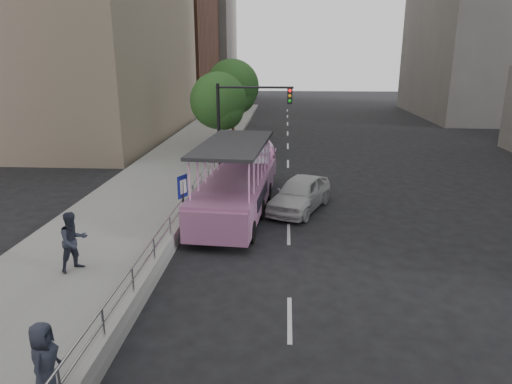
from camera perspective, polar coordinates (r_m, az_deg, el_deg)
The scene contains 14 objects.
ground at distance 14.17m, azimuth 0.05°, elevation -11.18°, with size 160.00×160.00×0.00m, color black.
sidewalk at distance 24.32m, azimuth -12.06°, elevation 0.84°, with size 5.50×80.00×0.30m, color gray.
kerb_wall at distance 16.23m, azimuth -10.61°, elevation -5.86°, with size 0.24×30.00×0.36m, color #AEADA8.
guardrail at distance 15.99m, azimuth -10.73°, elevation -3.67°, with size 0.07×22.00×0.71m.
duck_boat at distance 20.23m, azimuth -2.01°, elevation 1.14°, with size 3.14×10.00×3.27m.
car at distance 20.35m, azimuth 5.53°, elevation -0.18°, with size 1.78×4.42×1.51m, color silver.
pedestrian_mid at distance 14.94m, azimuth -21.86°, elevation -5.74°, with size 0.90×0.70×1.86m, color #272B39.
pedestrian_far at distance 9.91m, azimuth -24.92°, elevation -18.77°, with size 0.80×0.52×1.64m, color #272B39.
parking_sign at distance 16.70m, azimuth -9.09°, elevation -1.00°, with size 0.25×0.53×2.54m.
traffic_signal at distance 25.33m, azimuth -2.02°, elevation 9.56°, with size 4.20×0.32×5.20m.
street_tree_near at distance 28.87m, azimuth -4.56°, elevation 11.02°, with size 3.52×3.52×5.72m.
street_tree_far at distance 34.73m, azimuth -2.82°, elevation 12.80°, with size 3.97×3.97×6.45m.
midrise_brick at distance 63.69m, azimuth -14.55°, elevation 21.89°, with size 18.00×16.00×26.00m, color brown.
midrise_stone_b at distance 78.41m, azimuth -9.16°, elevation 18.90°, with size 16.00×14.00×20.00m, color gray.
Camera 1 is at (0.80, -12.51, 6.61)m, focal length 32.00 mm.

